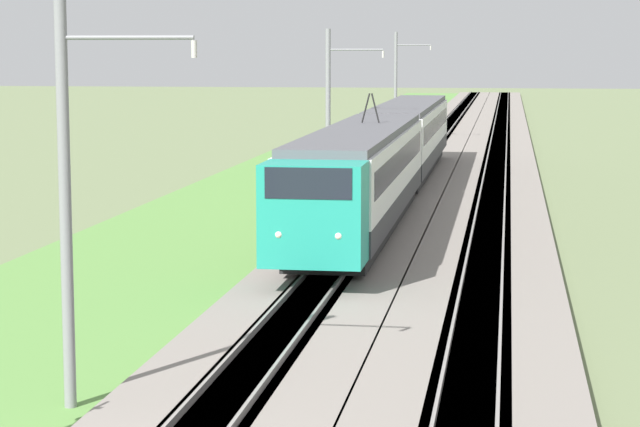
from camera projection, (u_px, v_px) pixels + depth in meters
ballast_main at (414, 170)px, 66.97m from camera, size 240.00×4.40×0.30m
ballast_adjacent at (496, 171)px, 66.32m from camera, size 240.00×4.40×0.30m
track_main at (414, 170)px, 66.97m from camera, size 240.00×1.57×0.45m
track_adjacent at (496, 171)px, 66.32m from camera, size 240.00×1.57×0.45m
grass_verge at (316, 170)px, 67.77m from camera, size 240.00×9.60×0.12m
passenger_train at (389, 151)px, 52.71m from camera, size 42.70×2.82×5.01m
catenary_mast_near at (69, 197)px, 22.20m from camera, size 0.22×2.56×7.69m
catenary_mast_mid at (330, 112)px, 54.36m from camera, size 0.22×2.56×7.48m
catenary_mast_far at (396, 86)px, 86.47m from camera, size 0.22×2.56×7.80m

